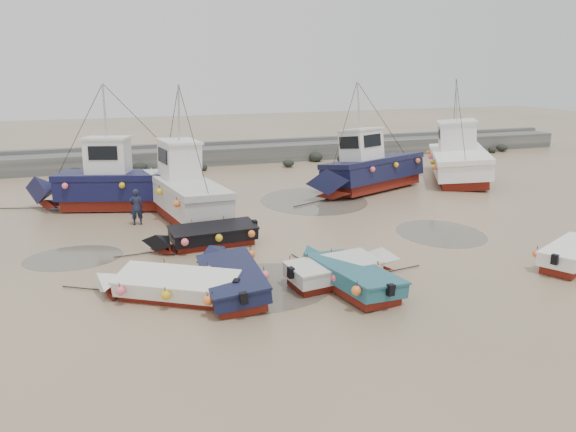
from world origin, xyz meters
The scene contains 17 objects.
ground centered at (0.00, 0.00, 0.00)m, with size 120.00×120.00×0.00m, color tan.
seawall centered at (0.05, 21.99, 0.63)m, with size 60.00×4.92×1.50m.
puddle_a centered at (-2.72, -1.46, 0.00)m, with size 5.02×5.02×0.01m, color #5B5447.
puddle_b centered at (6.42, 1.82, 0.00)m, with size 3.75×3.75×0.01m, color #5B5447.
puddle_c centered at (-8.80, 3.54, 0.00)m, with size 3.70×3.70×0.01m, color #5B5447.
puddle_d centered at (3.24, 9.15, 0.00)m, with size 5.73×5.73×0.01m, color #5B5447.
dinghy_0 centered at (-5.80, -1.46, 0.54)m, with size 5.60×3.80×1.43m.
dinghy_1 centered at (-3.71, -1.43, 0.54)m, with size 2.40×6.35×1.43m.
dinghy_2 centered at (-0.06, -2.45, 0.55)m, with size 2.52×5.91×1.43m.
dinghy_3 centered at (8.98, -3.09, 0.55)m, with size 5.30×3.18×1.43m.
dinghy_4 centered at (-3.76, 3.27, 0.55)m, with size 5.81×2.06×1.43m.
dinghy_5 centered at (0.00, -2.02, 0.56)m, with size 5.38×2.06×1.43m.
cabin_boat_0 centered at (-6.89, 10.84, 1.34)m, with size 10.07×4.61×6.22m.
cabin_boat_1 centered at (-3.96, 8.39, 1.35)m, with size 3.63×9.97×6.22m.
cabin_boat_2 centered at (7.03, 10.29, 1.35)m, with size 9.43×5.28×6.22m.
cabin_boat_3 centered at (14.30, 11.90, 1.32)m, with size 6.92×10.15×6.22m.
person centered at (-6.14, 7.41, 0.00)m, with size 0.62×0.41×1.70m, color #181E33.
Camera 1 is at (-7.40, -18.41, 7.33)m, focal length 35.00 mm.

